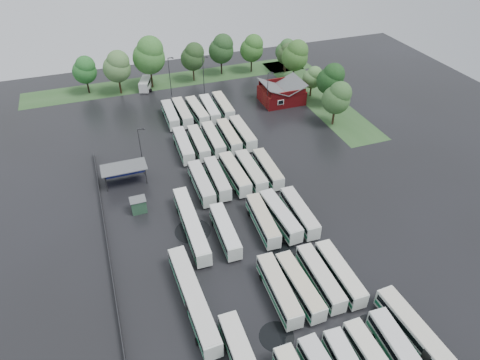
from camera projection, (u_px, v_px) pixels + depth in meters
name	position (u px, v px, depth m)	size (l,w,h in m)	color
ground	(253.00, 237.00, 68.57)	(160.00, 160.00, 0.00)	black
brick_building	(281.00, 95.00, 106.23)	(10.07, 8.60, 5.39)	maroon
wash_shed	(124.00, 168.00, 78.75)	(8.20, 4.20, 3.58)	#2D2D30
utility_hut	(139.00, 205.00, 72.90)	(2.70, 2.20, 2.62)	#244730
grass_strip_north	(176.00, 80.00, 118.01)	(80.00, 10.00, 0.01)	#294C22
grass_strip_east	(316.00, 96.00, 110.07)	(10.00, 50.00, 0.01)	#294C22
west_fence	(106.00, 234.00, 68.24)	(0.10, 50.00, 1.20)	#2D2D30
bus_r0c4	(401.00, 355.00, 50.30)	(2.93, 11.50, 3.18)	silver
bus_r1c1	(279.00, 289.00, 57.99)	(2.72, 11.37, 3.15)	silver
bus_r1c2	(300.00, 286.00, 58.56)	(2.63, 11.08, 3.07)	silver
bus_r1c3	(320.00, 277.00, 59.74)	(2.48, 11.01, 3.06)	silver
bus_r1c4	(340.00, 273.00, 60.36)	(2.43, 11.02, 3.06)	silver
bus_r2c0	(225.00, 231.00, 67.33)	(2.68, 11.03, 3.05)	silver
bus_r2c2	(263.00, 220.00, 69.27)	(2.92, 11.18, 3.08)	silver
bus_r2c3	(280.00, 216.00, 70.10)	(2.99, 11.49, 3.17)	silver
bus_r2c4	(299.00, 212.00, 70.81)	(2.58, 11.14, 3.09)	silver
bus_r3c0	(201.00, 183.00, 77.26)	(2.47, 11.28, 3.14)	silver
bus_r3c1	(217.00, 178.00, 78.50)	(2.60, 11.07, 3.07)	silver
bus_r3c2	(235.00, 174.00, 79.49)	(2.69, 11.54, 3.20)	silver
bus_r3c3	(251.00, 171.00, 80.12)	(2.49, 11.44, 3.18)	silver
bus_r3c4	(268.00, 169.00, 80.94)	(2.53, 10.95, 3.03)	silver
bus_r4c0	(183.00, 145.00, 87.52)	(2.74, 11.36, 3.14)	silver
bus_r4c1	(199.00, 143.00, 88.38)	(2.59, 11.12, 3.08)	silver
bus_r4c2	(213.00, 139.00, 89.49)	(2.61, 11.24, 3.12)	silver
bus_r4c3	(229.00, 136.00, 90.46)	(2.63, 11.29, 3.13)	silver
bus_r4c4	(242.00, 133.00, 91.42)	(2.49, 11.52, 3.20)	silver
bus_r5c0	(170.00, 115.00, 98.23)	(2.57, 10.96, 3.04)	silver
bus_r5c1	(182.00, 112.00, 99.02)	(2.41, 11.30, 3.14)	silver
bus_r5c2	(197.00, 111.00, 99.51)	(2.91, 11.42, 3.15)	silver
bus_r5c3	(210.00, 109.00, 100.37)	(2.71, 11.31, 3.13)	silver
bus_r5c4	(223.00, 106.00, 101.59)	(2.65, 11.40, 3.16)	silver
artic_bus_west_b	(191.00, 224.00, 68.43)	(2.62, 16.77, 3.10)	silver
artic_bus_west_c	(193.00, 298.00, 56.79)	(3.03, 17.33, 3.20)	silver
artic_bus_east	(428.00, 349.00, 50.88)	(3.21, 17.42, 3.21)	silver
minibus	(145.00, 84.00, 112.35)	(4.31, 6.72, 2.75)	silver
tree_north_0	(85.00, 70.00, 107.45)	(6.01, 6.01, 9.95)	black
tree_north_1	(117.00, 66.00, 106.80)	(6.90, 6.90, 11.42)	#342414
tree_north_2	(149.00, 55.00, 108.94)	(8.28, 8.28, 13.71)	black
tree_north_3	(193.00, 56.00, 113.65)	(6.38, 6.38, 10.57)	#34291B
tree_north_4	(222.00, 49.00, 116.98)	(6.87, 6.87, 11.38)	black
tree_north_5	(252.00, 48.00, 118.56)	(6.48, 6.48, 10.73)	black
tree_north_6	(286.00, 50.00, 120.15)	(5.50, 5.50, 9.11)	#36281A
tree_east_0	(337.00, 98.00, 94.06)	(6.27, 6.27, 10.39)	#362718
tree_east_1	(331.00, 79.00, 101.66)	(6.48, 6.48, 10.74)	black
tree_east_2	(313.00, 77.00, 106.93)	(4.79, 4.78, 7.91)	#321F12
tree_east_3	(296.00, 55.00, 112.62)	(6.99, 6.99, 11.57)	black
tree_east_4	(287.00, 53.00, 119.05)	(5.16, 5.16, 8.55)	#332518
lamp_post_ne	(268.00, 88.00, 100.98)	(1.43, 0.28, 9.28)	#2D2D30
lamp_post_nw	(141.00, 147.00, 80.17)	(1.43, 0.28, 9.27)	#2D2D30
lamp_post_back_w	(170.00, 74.00, 107.00)	(1.52, 0.30, 9.88)	#2D2D30
lamp_post_back_e	(204.00, 73.00, 107.67)	(1.51, 0.29, 9.82)	#2D2D30
puddle_0	(277.00, 337.00, 54.18)	(4.54, 4.54, 0.01)	black
puddle_1	(369.00, 324.00, 55.64)	(2.97, 2.97, 0.01)	black
puddle_2	(193.00, 231.00, 69.69)	(5.92, 5.92, 0.01)	black
puddle_3	(285.00, 252.00, 65.89)	(4.19, 4.19, 0.01)	black
puddle_4	(403.00, 315.00, 56.77)	(3.29, 3.29, 0.01)	black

